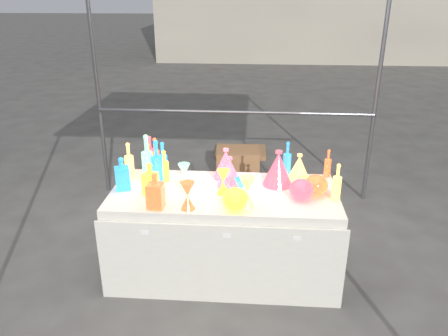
# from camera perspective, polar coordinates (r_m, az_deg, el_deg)

# --- Properties ---
(ground) EXTENTS (80.00, 80.00, 0.00)m
(ground) POSITION_cam_1_polar(r_m,az_deg,el_deg) (3.86, 0.00, -13.14)
(ground) COLOR slate
(ground) RESTS_ON ground
(display_table) EXTENTS (1.84, 0.83, 0.75)m
(display_table) POSITION_cam_1_polar(r_m,az_deg,el_deg) (3.65, -0.01, -8.44)
(display_table) COLOR white
(display_table) RESTS_ON ground
(cardboard_box_closed) EXTENTS (0.55, 0.42, 0.38)m
(cardboard_box_closed) POSITION_cam_1_polar(r_m,az_deg,el_deg) (5.51, 1.79, 0.54)
(cardboard_box_closed) COLOR #A9754C
(cardboard_box_closed) RESTS_ON ground
(cardboard_box_flat) EXTENTS (0.74, 0.53, 0.06)m
(cardboard_box_flat) POSITION_cam_1_polar(r_m,az_deg,el_deg) (6.39, 2.19, 2.14)
(cardboard_box_flat) COLOR #A9754C
(cardboard_box_flat) RESTS_ON ground
(bottle_0) EXTENTS (0.09, 0.09, 0.27)m
(bottle_0) POSITION_cam_1_polar(r_m,az_deg,el_deg) (3.65, -7.77, 0.29)
(bottle_0) COLOR red
(bottle_0) RESTS_ON display_table
(bottle_1) EXTENTS (0.09, 0.09, 0.32)m
(bottle_1) POSITION_cam_1_polar(r_m,az_deg,el_deg) (3.69, -7.98, 1.02)
(bottle_1) COLOR #17802E
(bottle_1) RESTS_ON display_table
(bottle_2) EXTENTS (0.07, 0.07, 0.32)m
(bottle_2) POSITION_cam_1_polar(r_m,az_deg,el_deg) (3.81, -8.94, 1.64)
(bottle_2) COLOR orange
(bottle_2) RESTS_ON display_table
(bottle_3) EXTENTS (0.11, 0.11, 0.33)m
(bottle_3) POSITION_cam_1_polar(r_m,az_deg,el_deg) (3.83, -9.63, 1.80)
(bottle_3) COLOR #1B1F9E
(bottle_3) RESTS_ON display_table
(bottle_4) EXTENTS (0.10, 0.10, 0.32)m
(bottle_4) POSITION_cam_1_polar(r_m,az_deg,el_deg) (3.73, -12.30, 0.90)
(bottle_4) COLOR #168D77
(bottle_4) RESTS_ON display_table
(bottle_5) EXTENTS (0.11, 0.11, 0.42)m
(bottle_5) POSITION_cam_1_polar(r_m,az_deg,el_deg) (3.61, -10.01, 1.20)
(bottle_5) COLOR #B42482
(bottle_5) RESTS_ON display_table
(bottle_6) EXTENTS (0.09, 0.09, 0.30)m
(bottle_6) POSITION_cam_1_polar(r_m,az_deg,el_deg) (3.74, -9.87, 1.01)
(bottle_6) COLOR red
(bottle_6) RESTS_ON display_table
(bottle_7) EXTENTS (0.11, 0.11, 0.39)m
(bottle_7) POSITION_cam_1_polar(r_m,az_deg,el_deg) (3.56, -8.77, 0.67)
(bottle_7) COLOR #17802E
(bottle_7) RESTS_ON display_table
(decanter_0) EXTENTS (0.12, 0.12, 0.26)m
(decanter_0) POSITION_cam_1_polar(r_m,az_deg,el_deg) (3.44, -9.62, -1.35)
(decanter_0) COLOR red
(decanter_0) RESTS_ON display_table
(decanter_1) EXTENTS (0.12, 0.12, 0.28)m
(decanter_1) POSITION_cam_1_polar(r_m,az_deg,el_deg) (3.21, -8.97, -2.89)
(decanter_1) COLOR orange
(decanter_1) RESTS_ON display_table
(decanter_2) EXTENTS (0.14, 0.14, 0.27)m
(decanter_2) POSITION_cam_1_polar(r_m,az_deg,el_deg) (3.56, -13.18, -0.67)
(decanter_2) COLOR #17802E
(decanter_2) RESTS_ON display_table
(hourglass_0) EXTENTS (0.13, 0.13, 0.21)m
(hourglass_0) POSITION_cam_1_polar(r_m,az_deg,el_deg) (3.18, -4.77, -3.63)
(hourglass_0) COLOR orange
(hourglass_0) RESTS_ON display_table
(hourglass_2) EXTENTS (0.13, 0.13, 0.23)m
(hourglass_2) POSITION_cam_1_polar(r_m,az_deg,el_deg) (3.20, 3.06, -3.15)
(hourglass_2) COLOR #168D77
(hourglass_2) RESTS_ON display_table
(hourglass_3) EXTENTS (0.10, 0.10, 0.20)m
(hourglass_3) POSITION_cam_1_polar(r_m,az_deg,el_deg) (3.54, -5.21, -0.93)
(hourglass_3) COLOR #B42482
(hourglass_3) RESTS_ON display_table
(hourglass_4) EXTENTS (0.12, 0.12, 0.20)m
(hourglass_4) POSITION_cam_1_polar(r_m,az_deg,el_deg) (3.40, -0.10, -1.82)
(hourglass_4) COLOR red
(hourglass_4) RESTS_ON display_table
(hourglass_5) EXTENTS (0.11, 0.11, 0.20)m
(hourglass_5) POSITION_cam_1_polar(r_m,az_deg,el_deg) (3.25, 2.23, -3.02)
(hourglass_5) COLOR #17802E
(hourglass_5) RESTS_ON display_table
(globe_0) EXTENTS (0.22, 0.22, 0.15)m
(globe_0) POSITION_cam_1_polar(r_m,az_deg,el_deg) (3.17, 1.50, -4.23)
(globe_0) COLOR red
(globe_0) RESTS_ON display_table
(globe_2) EXTENTS (0.23, 0.23, 0.15)m
(globe_2) POSITION_cam_1_polar(r_m,az_deg,el_deg) (3.46, 11.89, -2.34)
(globe_2) COLOR orange
(globe_2) RESTS_ON display_table
(globe_3) EXTENTS (0.22, 0.22, 0.15)m
(globe_3) POSITION_cam_1_polar(r_m,az_deg,el_deg) (3.37, 10.06, -2.94)
(globe_3) COLOR #1B1F9E
(globe_3) RESTS_ON display_table
(lampshade_0) EXTENTS (0.21, 0.21, 0.24)m
(lampshade_0) POSITION_cam_1_polar(r_m,az_deg,el_deg) (3.54, 0.72, -0.40)
(lampshade_0) COLOR gold
(lampshade_0) RESTS_ON display_table
(lampshade_1) EXTENTS (0.27, 0.27, 0.26)m
(lampshade_1) POSITION_cam_1_polar(r_m,az_deg,el_deg) (3.68, 0.24, 0.65)
(lampshade_1) COLOR gold
(lampshade_1) RESTS_ON display_table
(lampshade_2) EXTENTS (0.33, 0.33, 0.29)m
(lampshade_2) POSITION_cam_1_polar(r_m,az_deg,el_deg) (3.57, 7.08, 0.03)
(lampshade_2) COLOR #1B1F9E
(lampshade_2) RESTS_ON display_table
(lampshade_3) EXTENTS (0.20, 0.20, 0.23)m
(lampshade_3) POSITION_cam_1_polar(r_m,az_deg,el_deg) (3.70, 9.77, 0.16)
(lampshade_3) COLOR #168D77
(lampshade_3) RESTS_ON display_table
(bottle_8) EXTENTS (0.08, 0.08, 0.31)m
(bottle_8) POSITION_cam_1_polar(r_m,az_deg,el_deg) (3.75, 8.26, 1.19)
(bottle_8) COLOR #17802E
(bottle_8) RESTS_ON display_table
(bottle_9) EXTENTS (0.06, 0.06, 0.25)m
(bottle_9) POSITION_cam_1_polar(r_m,az_deg,el_deg) (3.80, 13.41, 0.61)
(bottle_9) COLOR orange
(bottle_9) RESTS_ON display_table
(bottle_11) EXTENTS (0.07, 0.07, 0.30)m
(bottle_11) POSITION_cam_1_polar(r_m,az_deg,el_deg) (3.38, 14.55, -1.81)
(bottle_11) COLOR #168D77
(bottle_11) RESTS_ON display_table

